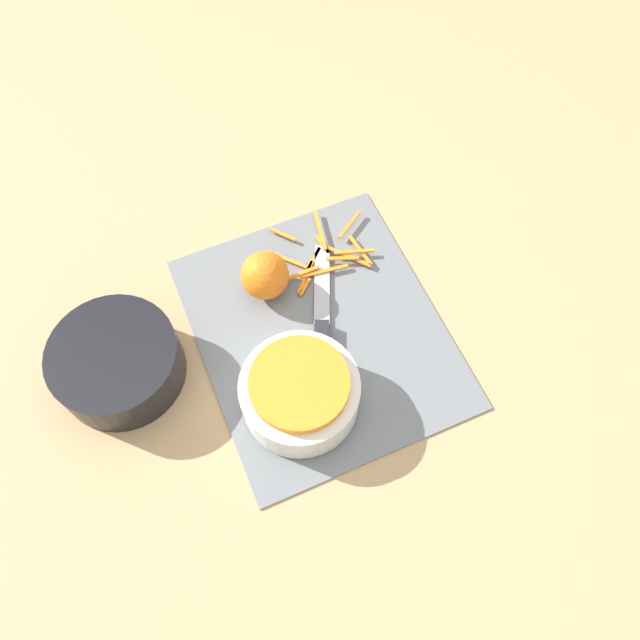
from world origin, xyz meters
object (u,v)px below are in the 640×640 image
Objects in this scene: bowl_dark at (117,363)px; knife at (322,337)px; bowl_speckled at (300,392)px; orange_left at (265,275)px.

bowl_dark reaches higher than knife.
bowl_speckled reaches higher than knife.
orange_left reaches higher than bowl_dark.
bowl_speckled is at bearing -123.66° from bowl_dark.
knife is 3.17× the size of orange_left.
bowl_speckled reaches higher than bowl_dark.
knife is at bearing -159.52° from orange_left.
bowl_speckled is 2.24× the size of orange_left.
bowl_speckled reaches higher than orange_left.
bowl_dark is at bearing 56.34° from bowl_speckled.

